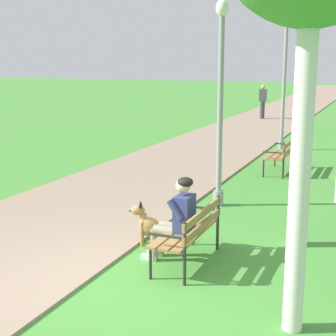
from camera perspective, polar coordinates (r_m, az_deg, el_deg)
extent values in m
plane|color=#478E38|center=(6.76, -6.12, -12.96)|extent=(120.00, 120.00, 0.00)
cube|color=gray|center=(29.93, 12.99, 6.28)|extent=(3.66, 60.00, 0.04)
cube|color=olive|center=(7.35, 0.49, -7.01)|extent=(0.14, 1.50, 0.04)
cube|color=olive|center=(7.29, 1.77, -7.19)|extent=(0.14, 1.50, 0.04)
cube|color=olive|center=(7.23, 3.07, -7.36)|extent=(0.14, 1.50, 0.04)
cube|color=olive|center=(7.16, 3.88, -6.40)|extent=(0.04, 1.50, 0.11)
cube|color=olive|center=(7.10, 3.90, -5.03)|extent=(0.04, 1.50, 0.11)
cylinder|color=#2D2B28|center=(8.04, 2.23, -7.03)|extent=(0.04, 0.04, 0.45)
cylinder|color=#2D2B28|center=(7.83, 5.54, -6.07)|extent=(0.04, 0.04, 0.85)
cube|color=#2D2B28|center=(7.85, 3.62, -4.41)|extent=(0.45, 0.04, 0.03)
cylinder|color=#2D2B28|center=(6.85, -1.96, -10.49)|extent=(0.04, 0.04, 0.45)
cylinder|color=#2D2B28|center=(6.60, 1.86, -9.52)|extent=(0.04, 0.04, 0.85)
cube|color=#2D2B28|center=(6.63, -0.41, -7.53)|extent=(0.45, 0.04, 0.03)
cube|color=olive|center=(13.42, 11.33, 1.48)|extent=(0.14, 1.50, 0.04)
cube|color=olive|center=(13.39, 12.07, 1.43)|extent=(0.14, 1.50, 0.04)
cube|color=olive|center=(13.36, 12.80, 1.37)|extent=(0.14, 1.50, 0.04)
cube|color=olive|center=(13.31, 13.27, 1.93)|extent=(0.04, 1.50, 0.11)
cube|color=olive|center=(13.29, 13.31, 2.69)|extent=(0.04, 1.50, 0.11)
cylinder|color=#2D2B28|center=(14.13, 11.78, 1.06)|extent=(0.04, 0.04, 0.45)
cylinder|color=#2D2B28|center=(14.01, 13.74, 1.71)|extent=(0.04, 0.04, 0.85)
cube|color=#2D2B28|center=(14.03, 12.65, 2.62)|extent=(0.45, 0.04, 0.03)
cylinder|color=#2D2B28|center=(12.81, 10.54, -0.01)|extent=(0.04, 0.04, 0.45)
cylinder|color=#2D2B28|center=(12.68, 12.69, 0.70)|extent=(0.04, 0.04, 0.85)
cube|color=#2D2B28|center=(12.69, 11.49, 1.70)|extent=(0.45, 0.04, 0.03)
cylinder|color=gray|center=(7.46, 0.58, -6.57)|extent=(0.42, 0.14, 0.14)
cylinder|color=gray|center=(7.62, -0.89, -8.05)|extent=(0.11, 0.11, 0.47)
cube|color=silver|center=(7.72, -1.44, -9.36)|extent=(0.24, 0.09, 0.07)
cylinder|color=gray|center=(7.29, -0.02, -7.03)|extent=(0.42, 0.14, 0.14)
cylinder|color=gray|center=(7.45, -1.53, -8.53)|extent=(0.11, 0.11, 0.47)
cube|color=silver|center=(7.55, -2.08, -9.87)|extent=(0.24, 0.09, 0.07)
cube|color=navy|center=(7.22, 1.83, -5.05)|extent=(0.22, 0.36, 0.52)
cylinder|color=navy|center=(7.39, 1.97, -3.84)|extent=(0.25, 0.09, 0.30)
cylinder|color=navy|center=(7.03, 0.78, -4.66)|extent=(0.25, 0.09, 0.30)
sphere|color=beige|center=(7.12, 1.70, -1.95)|extent=(0.21, 0.21, 0.21)
ellipsoid|color=black|center=(7.10, 1.93, -1.58)|extent=(0.22, 0.23, 0.14)
ellipsoid|color=#B27F47|center=(8.07, -0.89, -7.43)|extent=(0.44, 0.40, 0.32)
ellipsoid|color=#B27F47|center=(8.04, -1.97, -6.59)|extent=(0.55, 0.40, 0.48)
ellipsoid|color=black|center=(8.02, -1.61, -6.33)|extent=(0.40, 0.31, 0.27)
cylinder|color=#B27F47|center=(8.13, -2.87, -7.08)|extent=(0.06, 0.06, 0.38)
cylinder|color=#B27F47|center=(8.02, -2.92, -7.36)|extent=(0.06, 0.06, 0.38)
cylinder|color=#B27F47|center=(8.00, -2.77, -5.60)|extent=(0.17, 0.20, 0.19)
ellipsoid|color=#B27F47|center=(7.96, -3.36, -4.70)|extent=(0.26, 0.21, 0.16)
cone|color=black|center=(7.97, -4.07, -4.77)|extent=(0.13, 0.12, 0.09)
cone|color=black|center=(7.98, -3.06, -3.92)|extent=(0.06, 0.06, 0.09)
cone|color=black|center=(7.89, -3.10, -4.10)|extent=(0.06, 0.06, 0.09)
cylinder|color=#B27F47|center=(8.12, 0.54, -8.34)|extent=(0.28, 0.15, 0.04)
cylinder|color=gray|center=(10.23, 5.60, -3.34)|extent=(0.20, 0.20, 0.30)
cylinder|color=gray|center=(9.92, 5.80, 6.01)|extent=(0.11, 0.11, 3.64)
ellipsoid|color=silver|center=(9.91, 6.04, 17.25)|extent=(0.24, 0.24, 0.32)
cylinder|color=gray|center=(16.78, 12.45, 2.47)|extent=(0.20, 0.20, 0.30)
cylinder|color=gray|center=(16.57, 12.76, 9.22)|extent=(0.11, 0.11, 4.25)
ellipsoid|color=silver|center=(16.63, 13.13, 16.96)|extent=(0.24, 0.24, 0.32)
cylinder|color=silver|center=(5.33, 14.50, 0.22)|extent=(0.21, 0.21, 3.59)
cylinder|color=silver|center=(7.90, 14.57, 4.85)|extent=(0.23, 0.23, 3.83)
cylinder|color=#383842|center=(25.20, 10.42, 6.33)|extent=(0.22, 0.22, 0.88)
cube|color=#3F3F42|center=(25.14, 10.48, 7.96)|extent=(0.32, 0.20, 0.56)
sphere|color=tan|center=(25.11, 10.52, 8.85)|extent=(0.20, 0.20, 0.20)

